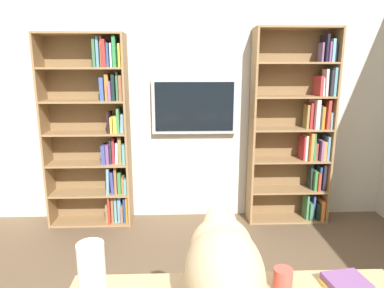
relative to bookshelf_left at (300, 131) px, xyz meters
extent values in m
cube|color=beige|center=(1.18, -0.17, 0.35)|extent=(4.52, 0.06, 2.70)
cube|color=#937047|center=(-0.31, 0.02, 0.03)|extent=(0.02, 0.28, 2.06)
cube|color=#937047|center=(0.52, 0.02, 0.03)|extent=(0.02, 0.28, 2.06)
cube|color=brown|center=(0.10, -0.11, 0.03)|extent=(0.86, 0.01, 2.06)
cube|color=#937047|center=(0.10, 0.02, -0.99)|extent=(0.81, 0.27, 0.02)
cube|color=#937047|center=(0.10, 0.02, -0.65)|extent=(0.81, 0.27, 0.02)
cube|color=#937047|center=(0.10, 0.02, -0.31)|extent=(0.81, 0.27, 0.02)
cube|color=#937047|center=(0.10, 0.02, 0.03)|extent=(0.81, 0.27, 0.02)
cube|color=#937047|center=(0.10, 0.02, 0.37)|extent=(0.81, 0.27, 0.02)
cube|color=#937047|center=(0.10, 0.02, 0.71)|extent=(0.81, 0.27, 0.02)
cube|color=#937047|center=(0.10, 0.02, 1.05)|extent=(0.81, 0.27, 0.02)
cube|color=orange|center=(-0.27, 0.03, -0.87)|extent=(0.04, 0.21, 0.23)
cube|color=black|center=(-0.23, 0.02, -0.89)|extent=(0.04, 0.21, 0.19)
cube|color=#394997|center=(-0.19, 0.01, -0.85)|extent=(0.02, 0.15, 0.27)
cube|color=#3C734C|center=(-0.15, 0.03, -0.89)|extent=(0.04, 0.19, 0.19)
cube|color=#3D7B4E|center=(-0.11, 0.03, -0.84)|extent=(0.02, 0.15, 0.28)
cube|color=#271E27|center=(-0.27, 0.02, -0.50)|extent=(0.04, 0.19, 0.30)
cube|color=#2A528B|center=(-0.24, 0.02, -0.51)|extent=(0.02, 0.13, 0.26)
cube|color=#BB3C28|center=(-0.21, 0.04, -0.54)|extent=(0.02, 0.20, 0.20)
cube|color=#397F3C|center=(-0.18, 0.01, -0.53)|extent=(0.03, 0.21, 0.22)
cube|color=#202A29|center=(-0.15, 0.01, -0.50)|extent=(0.04, 0.12, 0.30)
cube|color=#5E92B1|center=(-0.28, 0.03, -0.18)|extent=(0.02, 0.19, 0.26)
cube|color=orange|center=(-0.25, 0.03, -0.20)|extent=(0.03, 0.18, 0.20)
cube|color=#855287|center=(-0.21, 0.04, -0.19)|extent=(0.03, 0.22, 0.22)
cube|color=#AC3D39|center=(-0.16, 0.02, -0.21)|extent=(0.04, 0.16, 0.18)
cube|color=#2F8147|center=(-0.13, 0.04, -0.16)|extent=(0.04, 0.18, 0.30)
cube|color=orange|center=(-0.09, 0.04, -0.15)|extent=(0.03, 0.23, 0.30)
cube|color=beige|center=(-0.06, 0.03, -0.17)|extent=(0.03, 0.14, 0.27)
cube|color=#B52D36|center=(-0.03, 0.02, -0.18)|extent=(0.02, 0.18, 0.25)
cube|color=#71969F|center=(-0.28, 0.02, 0.12)|extent=(0.02, 0.22, 0.17)
cube|color=#B3372C|center=(-0.25, 0.02, 0.19)|extent=(0.03, 0.22, 0.30)
cube|color=orange|center=(-0.21, 0.02, 0.15)|extent=(0.04, 0.16, 0.23)
cube|color=#2A2B28|center=(-0.17, 0.02, 0.16)|extent=(0.03, 0.22, 0.25)
cube|color=silver|center=(-0.13, 0.03, 0.19)|extent=(0.04, 0.24, 0.31)
cube|color=#B92A30|center=(-0.08, 0.04, 0.17)|extent=(0.03, 0.13, 0.27)
cube|color=olive|center=(-0.05, 0.02, 0.16)|extent=(0.02, 0.13, 0.25)
cube|color=#5993A1|center=(-0.28, 0.03, 0.52)|extent=(0.03, 0.23, 0.29)
cube|color=#26252F|center=(-0.25, 0.03, 0.51)|extent=(0.02, 0.23, 0.26)
cube|color=silver|center=(-0.21, 0.04, 0.51)|extent=(0.03, 0.13, 0.27)
cube|color=silver|center=(-0.19, 0.02, 0.47)|extent=(0.03, 0.14, 0.19)
cube|color=#AD3436|center=(-0.15, 0.01, 0.48)|extent=(0.03, 0.22, 0.20)
cube|color=black|center=(-0.28, 0.03, 0.80)|extent=(0.03, 0.13, 0.17)
cube|color=#67A3AD|center=(-0.24, 0.02, 0.83)|extent=(0.03, 0.22, 0.22)
cube|color=#794482|center=(-0.20, 0.03, 0.81)|extent=(0.02, 0.21, 0.19)
cube|color=black|center=(-0.18, 0.02, 0.85)|extent=(0.02, 0.20, 0.27)
cube|color=slate|center=(-0.15, 0.02, 0.81)|extent=(0.02, 0.12, 0.19)
cube|color=#937047|center=(1.83, 0.02, 0.00)|extent=(0.02, 0.28, 2.00)
cube|color=#937047|center=(2.68, 0.02, 0.00)|extent=(0.02, 0.28, 2.00)
cube|color=brown|center=(2.25, -0.11, 0.00)|extent=(0.87, 0.01, 2.00)
cube|color=#937047|center=(2.25, 0.02, -0.99)|extent=(0.83, 0.27, 0.02)
cube|color=#937047|center=(2.25, 0.02, -0.66)|extent=(0.83, 0.27, 0.02)
cube|color=#937047|center=(2.25, 0.02, -0.33)|extent=(0.83, 0.27, 0.02)
cube|color=#937047|center=(2.25, 0.02, 0.00)|extent=(0.83, 0.27, 0.02)
cube|color=#937047|center=(2.25, 0.02, 0.33)|extent=(0.83, 0.27, 0.02)
cube|color=#937047|center=(2.25, 0.02, 0.66)|extent=(0.83, 0.27, 0.02)
cube|color=#937047|center=(2.25, 0.02, 0.99)|extent=(0.83, 0.27, 0.02)
cube|color=orange|center=(1.86, 0.04, -0.84)|extent=(0.02, 0.19, 0.29)
cube|color=navy|center=(1.89, 0.04, -0.85)|extent=(0.03, 0.14, 0.28)
cube|color=#906141|center=(1.91, 0.04, -0.89)|extent=(0.02, 0.20, 0.19)
cube|color=#6493B0|center=(1.95, 0.02, -0.84)|extent=(0.03, 0.15, 0.30)
cube|color=#659D9F|center=(1.99, 0.02, -0.85)|extent=(0.03, 0.15, 0.28)
cube|color=#986848|center=(2.02, 0.03, -0.84)|extent=(0.02, 0.13, 0.28)
cube|color=#B03221|center=(2.05, 0.03, -0.84)|extent=(0.02, 0.23, 0.30)
cube|color=#92714C|center=(2.08, 0.02, -0.89)|extent=(0.03, 0.14, 0.19)
cube|color=#59A09D|center=(1.87, 0.03, -0.57)|extent=(0.03, 0.17, 0.17)
cube|color=#99613D|center=(1.89, 0.01, -0.56)|extent=(0.02, 0.21, 0.18)
cube|color=#38803E|center=(1.93, 0.01, -0.54)|extent=(0.03, 0.19, 0.23)
cube|color=#A46343|center=(1.97, 0.03, -0.51)|extent=(0.03, 0.16, 0.30)
cube|color=#36428A|center=(2.01, 0.03, -0.54)|extent=(0.04, 0.15, 0.24)
cube|color=#7198B4|center=(2.05, 0.02, -0.51)|extent=(0.04, 0.23, 0.29)
cube|color=#599D9D|center=(1.87, 0.02, -0.22)|extent=(0.03, 0.18, 0.21)
cube|color=olive|center=(1.91, 0.02, -0.18)|extent=(0.03, 0.17, 0.29)
cube|color=silver|center=(1.95, 0.02, -0.21)|extent=(0.03, 0.15, 0.22)
cube|color=#AB2C3A|center=(1.98, 0.01, -0.19)|extent=(0.02, 0.13, 0.27)
cube|color=#27252A|center=(2.01, 0.02, -0.20)|extent=(0.02, 0.15, 0.25)
cube|color=#754584|center=(2.04, 0.02, -0.22)|extent=(0.03, 0.20, 0.20)
cube|color=#3A4991|center=(2.08, 0.02, -0.23)|extent=(0.04, 0.20, 0.20)
cube|color=#7199AB|center=(1.87, 0.04, 0.10)|extent=(0.05, 0.12, 0.19)
cube|color=#40874E|center=(1.91, 0.02, 0.13)|extent=(0.03, 0.22, 0.25)
cube|color=gold|center=(1.94, 0.04, 0.09)|extent=(0.04, 0.13, 0.17)
cube|color=gold|center=(1.98, 0.04, 0.09)|extent=(0.02, 0.15, 0.16)
cube|color=black|center=(2.01, 0.03, 0.11)|extent=(0.02, 0.20, 0.21)
cube|color=#985E3A|center=(1.87, 0.02, 0.46)|extent=(0.04, 0.15, 0.25)
cube|color=#417153|center=(1.91, 0.01, 0.48)|extent=(0.02, 0.14, 0.29)
cube|color=black|center=(1.94, 0.03, 0.46)|extent=(0.03, 0.16, 0.26)
cube|color=#825681|center=(1.98, 0.04, 0.43)|extent=(0.03, 0.23, 0.20)
cube|color=orange|center=(2.01, 0.02, 0.47)|extent=(0.04, 0.14, 0.26)
cube|color=#38579E|center=(2.06, 0.02, 0.45)|extent=(0.04, 0.17, 0.23)
cube|color=yellow|center=(1.87, 0.01, 0.78)|extent=(0.04, 0.13, 0.23)
cube|color=#2E8448|center=(1.92, 0.03, 0.81)|extent=(0.03, 0.19, 0.30)
cube|color=silver|center=(1.95, 0.01, 0.78)|extent=(0.02, 0.17, 0.23)
cube|color=#315695|center=(1.98, 0.03, 0.78)|extent=(0.02, 0.16, 0.23)
cube|color=red|center=(2.01, 0.03, 0.80)|extent=(0.04, 0.24, 0.26)
cube|color=#A3694B|center=(2.05, 0.01, 0.81)|extent=(0.02, 0.15, 0.30)
cube|color=#5C8EA5|center=(2.08, 0.03, 0.81)|extent=(0.03, 0.13, 0.29)
cube|color=#3D6E4B|center=(2.12, 0.04, 0.80)|extent=(0.03, 0.13, 0.27)
cube|color=#B7B7BC|center=(1.13, -0.09, 0.26)|extent=(0.90, 0.06, 0.59)
cube|color=black|center=(1.13, -0.05, 0.26)|extent=(0.83, 0.01, 0.52)
ellipsoid|color=#D1B284|center=(1.12, 2.43, -0.07)|extent=(0.30, 0.46, 0.34)
ellipsoid|color=#D1B284|center=(1.12, 2.32, -0.03)|extent=(0.25, 0.25, 0.26)
sphere|color=#D1B284|center=(1.12, 2.27, 0.04)|extent=(0.15, 0.15, 0.15)
cone|color=#D1B284|center=(1.08, 2.27, 0.09)|extent=(0.07, 0.07, 0.08)
cone|color=#D1B284|center=(1.16, 2.27, 0.09)|extent=(0.07, 0.07, 0.08)
cone|color=beige|center=(1.08, 2.27, 0.09)|extent=(0.04, 0.04, 0.06)
cone|color=beige|center=(1.16, 2.27, 0.09)|extent=(0.04, 0.04, 0.06)
cylinder|color=white|center=(1.64, 2.30, -0.13)|extent=(0.11, 0.11, 0.23)
cylinder|color=#D84C3F|center=(0.85, 2.29, -0.20)|extent=(0.08, 0.08, 0.10)
cube|color=gold|center=(0.58, 2.30, -0.24)|extent=(0.20, 0.15, 0.02)
cube|color=#7A4C84|center=(0.58, 2.30, -0.21)|extent=(0.18, 0.16, 0.03)
camera|label=1|loc=(1.28, 3.55, 0.68)|focal=31.98mm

